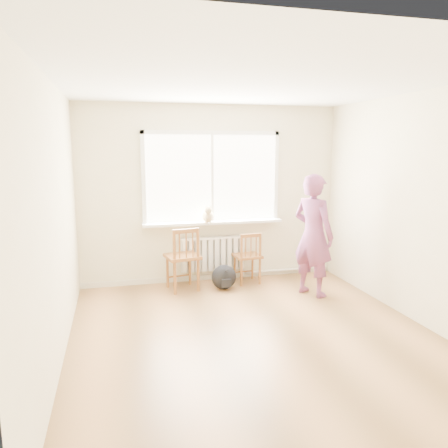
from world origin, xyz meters
TOP-DOWN VIEW (x-y plane):
  - floor at (0.00, 0.00)m, footprint 4.50×4.50m
  - ceiling at (0.00, 0.00)m, footprint 4.50×4.50m
  - back_wall at (0.00, 2.25)m, footprint 4.00×0.01m
  - window at (0.00, 2.22)m, footprint 2.12×0.05m
  - windowsill at (0.00, 2.14)m, footprint 2.15×0.22m
  - radiator at (0.00, 2.16)m, footprint 1.00×0.12m
  - heating_pipe at (1.25, 2.19)m, footprint 1.40×0.04m
  - baseboard at (0.00, 2.23)m, footprint 4.00×0.03m
  - chair_left at (-0.52, 1.80)m, footprint 0.53×0.52m
  - chair_right at (0.49, 1.90)m, footprint 0.42×0.40m
  - person at (1.21, 1.19)m, footprint 0.66×0.75m
  - cat at (-0.11, 2.05)m, footprint 0.22×0.42m
  - backpack at (0.06, 1.70)m, footprint 0.42×0.35m

SIDE VIEW (x-z plane):
  - floor at x=0.00m, z-range 0.00..0.00m
  - baseboard at x=0.00m, z-range 0.00..0.08m
  - heating_pipe at x=1.25m, z-range 0.06..0.10m
  - backpack at x=0.06m, z-range 0.00..0.37m
  - chair_right at x=0.49m, z-range 0.00..0.80m
  - radiator at x=0.00m, z-range 0.16..0.71m
  - chair_left at x=-0.52m, z-range 0.00..0.94m
  - person at x=1.21m, z-range 0.00..1.71m
  - windowsill at x=0.00m, z-range 0.91..0.95m
  - cat at x=-0.11m, z-range 0.92..1.20m
  - back_wall at x=0.00m, z-range 0.00..2.70m
  - window at x=0.00m, z-range 0.95..2.37m
  - ceiling at x=0.00m, z-range 2.70..2.70m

